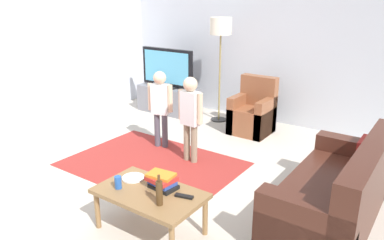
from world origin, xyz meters
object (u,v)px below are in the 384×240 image
at_px(plate, 133,178).
at_px(coffee_table, 150,196).
at_px(tv_remote, 184,196).
at_px(soda_can, 118,182).
at_px(armchair, 253,114).
at_px(bottle, 159,193).
at_px(child_near_tv, 160,102).
at_px(child_center, 190,112).
at_px(couch, 340,196).
at_px(floor_lamp, 221,32).
at_px(tv_stand, 168,100).
at_px(book_stack, 162,181).
at_px(tv, 167,68).

bearing_deg(plate, coffee_table, -18.45).
height_order(tv_remote, soda_can, soda_can).
distance_m(armchair, soda_can, 3.14).
bearing_deg(bottle, child_near_tv, 129.38).
bearing_deg(child_center, coffee_table, -68.08).
bearing_deg(coffee_table, armchair, 98.05).
bearing_deg(couch, child_center, 170.49).
bearing_deg(armchair, floor_lamp, 165.91).
height_order(couch, child_center, child_center).
height_order(child_near_tv, soda_can, child_near_tv).
distance_m(tv_stand, coffee_table, 3.77).
xyz_separation_m(coffee_table, book_stack, (0.05, 0.12, 0.12)).
height_order(child_center, tv_remote, child_center).
relative_size(tv, plate, 5.00).
relative_size(tv, couch, 0.61).
height_order(armchair, soda_can, armchair).
height_order(coffee_table, bottle, bottle).
bearing_deg(bottle, book_stack, 125.05).
bearing_deg(bottle, floor_lamp, 112.98).
xyz_separation_m(tv, book_stack, (2.26, -2.90, -0.36)).
height_order(book_stack, plate, book_stack).
xyz_separation_m(child_near_tv, child_center, (0.64, -0.16, 0.02)).
distance_m(tv_stand, child_center, 2.27).
bearing_deg(tv, soda_can, -58.53).
bearing_deg(soda_can, couch, 37.32).
relative_size(child_near_tv, tv_remote, 6.62).
distance_m(child_near_tv, bottle, 2.32).
bearing_deg(plate, tv_stand, 122.90).
height_order(floor_lamp, plate, floor_lamp).
bearing_deg(tv_stand, child_near_tv, -55.20).
distance_m(armchair, child_near_tv, 1.62).
bearing_deg(tv_remote, plate, 165.54).
xyz_separation_m(book_stack, plate, (-0.35, -0.02, -0.06)).
distance_m(armchair, book_stack, 2.93).
bearing_deg(plate, bottle, -22.94).
height_order(couch, floor_lamp, floor_lamp).
relative_size(floor_lamp, tv_remote, 10.47).
xyz_separation_m(tv_stand, coffee_table, (2.21, -3.05, 0.13)).
bearing_deg(floor_lamp, couch, -38.10).
height_order(tv_stand, armchair, armchair).
height_order(tv, book_stack, tv).
xyz_separation_m(floor_lamp, child_center, (0.58, -1.70, -0.85)).
distance_m(bottle, tv_remote, 0.26).
height_order(child_center, book_stack, child_center).
distance_m(floor_lamp, child_near_tv, 1.76).
bearing_deg(tv_stand, armchair, -1.27).
xyz_separation_m(book_stack, tv_remote, (0.27, -0.02, -0.06)).
relative_size(tv_stand, child_center, 1.04).
xyz_separation_m(child_near_tv, coffee_table, (1.25, -1.67, -0.31)).
relative_size(tv, bottle, 3.90).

